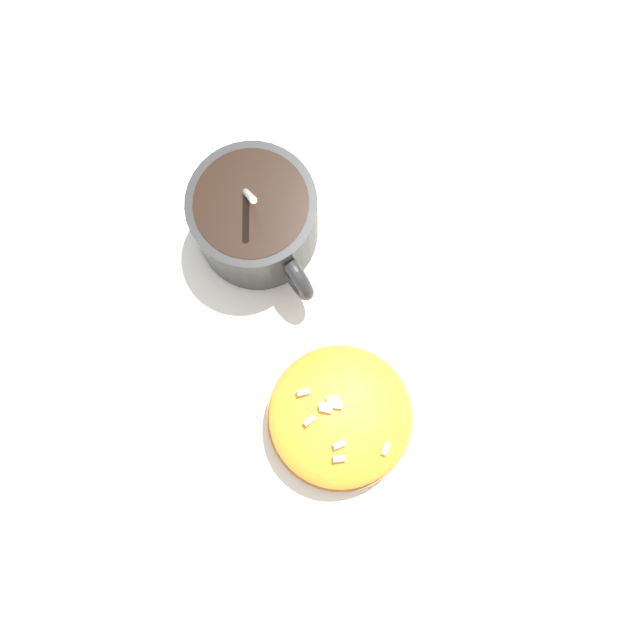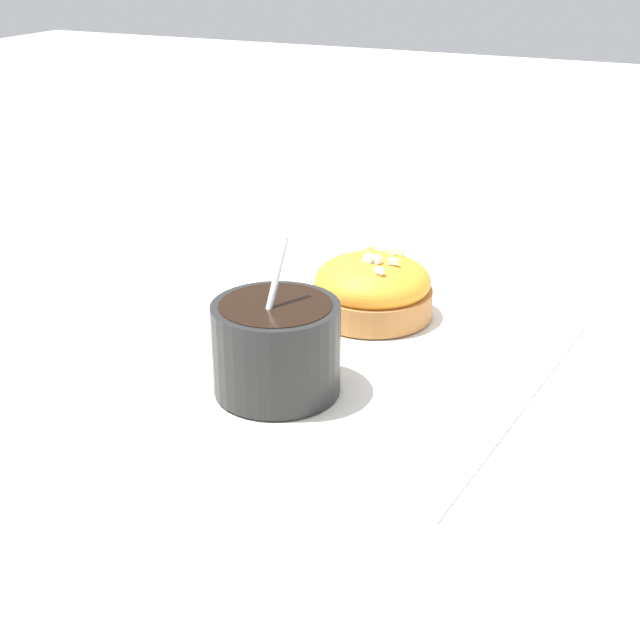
% 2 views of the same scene
% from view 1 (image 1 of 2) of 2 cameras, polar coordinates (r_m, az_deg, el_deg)
% --- Properties ---
extents(ground_plane, '(3.00, 3.00, 0.00)m').
position_cam_1_polar(ground_plane, '(0.49, -2.23, -0.54)').
color(ground_plane, silver).
extents(paper_napkin, '(0.30, 0.30, 0.00)m').
position_cam_1_polar(paper_napkin, '(0.48, -2.24, -0.51)').
color(paper_napkin, white).
rests_on(paper_napkin, ground_plane).
extents(coffee_cup, '(0.10, 0.08, 0.10)m').
position_cam_1_polar(coffee_cup, '(0.47, -4.91, 7.69)').
color(coffee_cup, black).
rests_on(coffee_cup, paper_napkin).
extents(frosted_pastry, '(0.09, 0.09, 0.05)m').
position_cam_1_polar(frosted_pastry, '(0.45, 1.04, -7.67)').
color(frosted_pastry, '#B2753D').
rests_on(frosted_pastry, paper_napkin).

